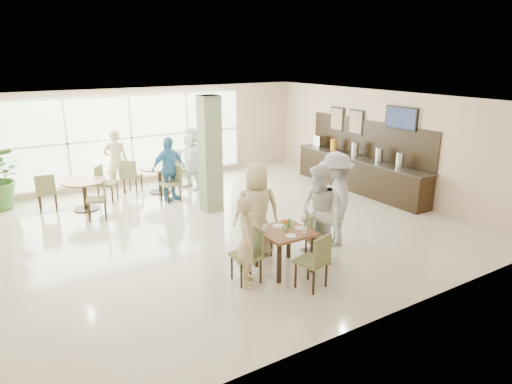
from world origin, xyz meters
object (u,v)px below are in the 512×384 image
round_table_left (84,187)px  teen_right (320,213)px  teen_standing (335,199)px  teen_far (257,210)px  adult_a (169,169)px  round_table_right (159,172)px  buffet_counter (359,171)px  adult_b (191,158)px  adult_standing (116,161)px  main_table (285,236)px  teen_left (247,241)px

round_table_left → teen_right: (3.07, -5.27, 0.33)m
teen_standing → teen_far: bearing=-77.7°
round_table_left → adult_a: 2.12m
round_table_right → teen_right: (0.97, -5.70, 0.32)m
buffet_counter → adult_a: (-4.87, 1.99, 0.29)m
teen_far → adult_b: (0.84, 4.82, -0.02)m
round_table_right → adult_a: 0.83m
teen_far → adult_standing: teen_far is taller
main_table → teen_standing: teen_standing is taller
teen_far → teen_right: 1.19m
buffet_counter → teen_left: 6.32m
teen_left → buffet_counter: bearing=-37.4°
round_table_left → adult_standing: size_ratio=0.61×
adult_b → round_table_left: bearing=-99.5°
round_table_left → adult_a: size_ratio=0.64×
adult_a → adult_b: 1.20m
round_table_left → buffet_counter: bearing=-18.7°
adult_b → main_table: bearing=-24.0°
teen_standing → teen_left: bearing=-50.5°
teen_left → teen_far: bearing=-15.9°
teen_left → adult_standing: size_ratio=0.86×
teen_left → teen_right: bearing=-61.4°
adult_a → adult_b: size_ratio=0.96×
teen_far → teen_standing: 1.64m
round_table_right → teen_far: size_ratio=0.63×
round_table_left → teen_far: teen_far is taller
round_table_right → adult_b: size_ratio=0.64×
round_table_right → teen_standing: teen_standing is taller
round_table_left → round_table_right: same height
adult_b → teen_far: bearing=-26.0°
round_table_right → main_table: bearing=-88.5°
buffet_counter → adult_b: size_ratio=2.67×
teen_right → round_table_right: bearing=-176.9°
round_table_right → teen_standing: (1.68, -5.30, 0.37)m
teen_standing → adult_b: bearing=-145.2°
main_table → teen_standing: (1.53, 0.43, 0.30)m
teen_right → teen_far: bearing=-139.2°
adult_a → teen_right: bearing=-89.2°
adult_standing → round_table_right: bearing=165.8°
teen_far → teen_right: teen_far is taller
teen_left → adult_b: (1.62, 5.76, 0.11)m
round_table_left → teen_left: teen_left is taller
round_table_left → teen_standing: (3.78, -4.88, 0.38)m
buffet_counter → teen_left: size_ratio=3.06×
teen_far → round_table_right: bearing=-68.4°
round_table_right → adult_standing: size_ratio=0.63×
teen_left → teen_right: 1.66m
round_table_left → teen_right: size_ratio=0.60×
buffet_counter → adult_b: bearing=145.4°
round_table_left → round_table_right: size_ratio=0.96×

